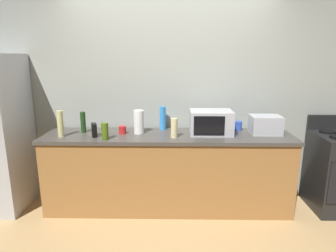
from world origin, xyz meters
TOP-DOWN VIEW (x-y plane):
  - ground_plane at (0.00, 0.00)m, footprint 8.00×8.00m
  - back_wall at (0.00, 0.81)m, footprint 6.40×0.10m
  - counter_run at (0.00, 0.40)m, footprint 2.84×0.64m
  - microwave at (0.49, 0.45)m, footprint 0.48×0.35m
  - toaster_oven at (1.12, 0.46)m, footprint 0.34×0.26m
  - paper_towel_roll at (-0.34, 0.45)m, footprint 0.12×0.12m
  - cordless_phone at (-0.82, 0.29)m, footprint 0.09×0.12m
  - bottle_hand_soap at (0.07, 0.27)m, footprint 0.07×0.07m
  - bottle_olive_oil at (-0.67, 0.18)m, footprint 0.08×0.08m
  - bottle_vinegar at (-1.19, 0.29)m, footprint 0.07×0.07m
  - bottle_wine at (-0.99, 0.48)m, footprint 0.06×0.06m
  - bottle_spray_cleaner at (-0.07, 0.64)m, footprint 0.07×0.07m
  - mug_blue at (0.84, 0.62)m, footprint 0.09×0.09m
  - mug_red at (-0.53, 0.43)m, footprint 0.08×0.08m

SIDE VIEW (x-z plane):
  - ground_plane at x=0.00m, z-range 0.00..0.00m
  - counter_run at x=0.00m, z-range 0.00..0.90m
  - mug_red at x=-0.53m, z-range 0.90..0.99m
  - mug_blue at x=0.84m, z-range 0.90..1.01m
  - cordless_phone at x=-0.82m, z-range 0.90..1.05m
  - bottle_olive_oil at x=-0.67m, z-range 0.90..1.08m
  - toaster_oven at x=1.12m, z-range 0.90..1.11m
  - bottle_hand_soap at x=0.07m, z-range 0.90..1.12m
  - bottle_wine at x=-0.99m, z-range 0.90..1.15m
  - microwave at x=0.49m, z-range 0.90..1.17m
  - paper_towel_roll at x=-0.34m, z-range 0.90..1.17m
  - bottle_spray_cleaner at x=-0.07m, z-range 0.90..1.18m
  - bottle_vinegar at x=-1.19m, z-range 0.90..1.19m
  - back_wall at x=0.00m, z-range 0.00..2.70m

